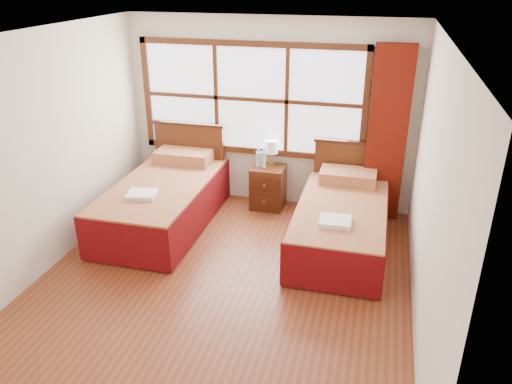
# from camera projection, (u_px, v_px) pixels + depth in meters

# --- Properties ---
(floor) EXTENTS (4.50, 4.50, 0.00)m
(floor) POSITION_uv_depth(u_px,v_px,m) (222.00, 284.00, 5.44)
(floor) COLOR brown
(floor) RESTS_ON ground
(ceiling) EXTENTS (4.50, 4.50, 0.00)m
(ceiling) POSITION_uv_depth(u_px,v_px,m) (213.00, 36.00, 4.37)
(ceiling) COLOR white
(ceiling) RESTS_ON wall_back
(wall_back) EXTENTS (4.00, 0.00, 4.00)m
(wall_back) POSITION_uv_depth(u_px,v_px,m) (269.00, 114.00, 6.89)
(wall_back) COLOR silver
(wall_back) RESTS_ON floor
(wall_left) EXTENTS (0.00, 4.50, 4.50)m
(wall_left) POSITION_uv_depth(u_px,v_px,m) (41.00, 156.00, 5.36)
(wall_left) COLOR silver
(wall_left) RESTS_ON floor
(wall_right) EXTENTS (0.00, 4.50, 4.50)m
(wall_right) POSITION_uv_depth(u_px,v_px,m) (430.00, 194.00, 4.45)
(wall_right) COLOR silver
(wall_right) RESTS_ON floor
(window) EXTENTS (3.16, 0.06, 1.56)m
(window) POSITION_uv_depth(u_px,v_px,m) (251.00, 99.00, 6.83)
(window) COLOR white
(window) RESTS_ON wall_back
(curtain) EXTENTS (0.50, 0.16, 2.30)m
(curtain) POSITION_uv_depth(u_px,v_px,m) (387.00, 135.00, 6.46)
(curtain) COLOR #65140A
(curtain) RESTS_ON wall_back
(bed_left) EXTENTS (1.15, 2.23, 1.12)m
(bed_left) POSITION_uv_depth(u_px,v_px,m) (165.00, 199.00, 6.62)
(bed_left) COLOR #3B190C
(bed_left) RESTS_ON floor
(bed_right) EXTENTS (1.07, 2.09, 1.04)m
(bed_right) POSITION_uv_depth(u_px,v_px,m) (341.00, 221.00, 6.10)
(bed_right) COLOR #3B190C
(bed_right) RESTS_ON floor
(nightstand) EXTENTS (0.46, 0.45, 0.61)m
(nightstand) POSITION_uv_depth(u_px,v_px,m) (268.00, 187.00, 7.06)
(nightstand) COLOR #4C2410
(nightstand) RESTS_ON floor
(towels_left) EXTENTS (0.39, 0.36, 0.05)m
(towels_left) POSITION_uv_depth(u_px,v_px,m) (142.00, 194.00, 6.08)
(towels_left) COLOR white
(towels_left) RESTS_ON bed_left
(towels_right) EXTENTS (0.36, 0.32, 0.05)m
(towels_right) POSITION_uv_depth(u_px,v_px,m) (335.00, 221.00, 5.52)
(towels_right) COLOR white
(towels_right) RESTS_ON bed_right
(lamp) EXTENTS (0.18, 0.18, 0.36)m
(lamp) POSITION_uv_depth(u_px,v_px,m) (272.00, 147.00, 6.94)
(lamp) COLOR gold
(lamp) RESTS_ON nightstand
(bottle_near) EXTENTS (0.06, 0.06, 0.25)m
(bottle_near) POSITION_uv_depth(u_px,v_px,m) (258.00, 159.00, 6.92)
(bottle_near) COLOR silver
(bottle_near) RESTS_ON nightstand
(bottle_far) EXTENTS (0.07, 0.07, 0.26)m
(bottle_far) POSITION_uv_depth(u_px,v_px,m) (264.00, 159.00, 6.89)
(bottle_far) COLOR silver
(bottle_far) RESTS_ON nightstand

